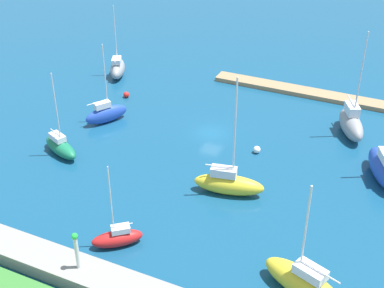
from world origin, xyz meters
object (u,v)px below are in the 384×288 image
Objects in this scene: pier_dock at (298,91)px; sailboat_gray_east_end at (118,68)px; harbor_beacon at (76,248)px; sailboat_blue_outer_mooring at (383,167)px; mooring_buoy_red at (126,95)px; sailboat_green_far_south at (60,146)px; sailboat_yellow_west_end at (303,281)px; sailboat_yellow_inner_mooring at (228,183)px; sailboat_red_by_breakwater at (117,238)px; mooring_buoy_white at (257,150)px; sailboat_blue_mid_basin at (106,113)px; sailboat_gray_far_north at (351,123)px.

sailboat_gray_east_end reaches higher than pier_dock.
harbor_beacon is at bearing -178.21° from sailboat_gray_east_end.
mooring_buoy_red is (36.45, -5.80, -1.13)m from sailboat_blue_outer_mooring.
sailboat_green_far_south is 33.38m from sailboat_yellow_west_end.
sailboat_red_by_breakwater is at bearing -129.89° from sailboat_yellow_inner_mooring.
pier_dock is 2.34× the size of sailboat_yellow_west_end.
sailboat_green_far_south is at bearing 2.99° from sailboat_yellow_west_end.
sailboat_yellow_west_end is (-17.20, -1.44, 0.44)m from sailboat_red_by_breakwater.
sailboat_gray_east_end is 23.51m from sailboat_green_far_south.
sailboat_blue_outer_mooring is 17.39m from sailboat_yellow_inner_mooring.
sailboat_blue_mid_basin is at bearing 2.86° from mooring_buoy_white.
sailboat_red_by_breakwater is 0.65× the size of sailboat_gray_far_north.
sailboat_yellow_west_end is at bearing -56.51° from sailboat_yellow_inner_mooring.
sailboat_yellow_inner_mooring is at bearing -81.05° from sailboat_blue_mid_basin.
sailboat_yellow_west_end reaches higher than mooring_buoy_white.
sailboat_gray_far_north is at bearing 5.84° from sailboat_blue_outer_mooring.
mooring_buoy_red is at bearing -165.35° from sailboat_gray_east_end.
sailboat_green_far_south is at bearing -83.52° from sailboat_gray_far_north.
sailboat_gray_far_north reaches higher than mooring_buoy_white.
mooring_buoy_white is at bearing 163.72° from mooring_buoy_red.
sailboat_blue_outer_mooring is 14.36m from mooring_buoy_white.
sailboat_blue_outer_mooring reaches higher than sailboat_yellow_west_end.
sailboat_red_by_breakwater reaches higher than mooring_buoy_red.
sailboat_red_by_breakwater is (-20.91, 33.67, -0.46)m from sailboat_gray_east_end.
mooring_buoy_white is at bearing -105.02° from harbor_beacon.
sailboat_yellow_west_end reaches higher than pier_dock.
sailboat_red_by_breakwater is 0.84× the size of sailboat_green_far_south.
mooring_buoy_white is (9.25, 9.30, -1.15)m from sailboat_gray_far_north.
sailboat_yellow_west_end is (3.53, 20.35, -0.23)m from sailboat_blue_outer_mooring.
sailboat_green_far_south is at bearing -153.18° from sailboat_blue_mid_basin.
sailboat_blue_outer_mooring is 10.00m from sailboat_gray_far_north.
sailboat_blue_outer_mooring is at bearing -80.24° from sailboat_yellow_west_end.
sailboat_blue_mid_basin is 12.18× the size of mooring_buoy_white.
sailboat_blue_outer_mooring is (-14.31, 17.88, 1.24)m from pier_dock.
sailboat_yellow_west_end is at bearing 141.54° from mooring_buoy_red.
sailboat_red_by_breakwater is at bearing 24.39° from sailboat_yellow_west_end.
sailboat_yellow_inner_mooring is 1.25× the size of sailboat_yellow_west_end.
sailboat_blue_outer_mooring is 1.07× the size of sailboat_blue_mid_basin.
sailboat_gray_far_north is at bearing -120.91° from sailboat_gray_east_end.
sailboat_gray_far_north is at bearing 135.04° from pier_dock.
mooring_buoy_white is at bearing 77.16° from sailboat_yellow_inner_mooring.
pier_dock is at bearing -151.39° from mooring_buoy_red.
sailboat_gray_east_end is 1.05× the size of sailboat_green_far_south.
harbor_beacon reaches higher than mooring_buoy_white.
mooring_buoy_red is at bearing 56.45° from sailboat_blue_outer_mooring.
sailboat_green_far_south is 23.52m from mooring_buoy_white.
sailboat_yellow_inner_mooring is (14.40, 9.74, -0.27)m from sailboat_blue_outer_mooring.
sailboat_green_far_south is at bearing 53.54° from pier_dock.
sailboat_gray_east_end reaches higher than mooring_buoy_white.
sailboat_blue_outer_mooring is 37.13m from sailboat_green_far_south.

